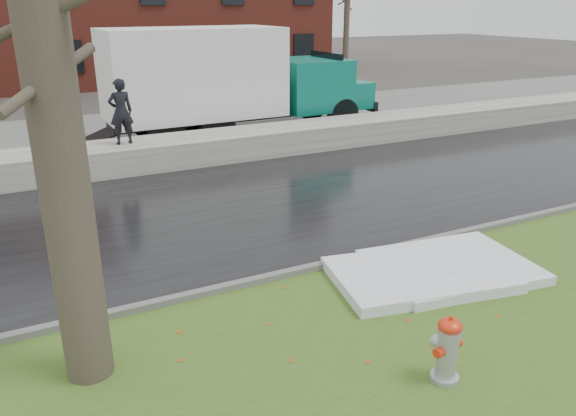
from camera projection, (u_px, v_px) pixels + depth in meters
name	position (u px, v px, depth m)	size (l,w,h in m)	color
ground	(303.00, 309.00, 8.40)	(120.00, 120.00, 0.00)	#47423D
verge	(349.00, 351.00, 7.35)	(60.00, 4.50, 0.04)	#36511B
road	(204.00, 213.00, 12.16)	(60.00, 7.00, 0.03)	black
parking_lot	(123.00, 136.00, 19.27)	(60.00, 9.00, 0.03)	slate
curb	(274.00, 277.00, 9.21)	(60.00, 0.15, 0.14)	slate
snowbank	(154.00, 154.00, 15.55)	(60.00, 1.60, 0.75)	#B7B2A7
bg_tree_right	(347.00, 20.00, 34.16)	(1.40, 1.62, 6.50)	brown
fire_hydrant	(447.00, 346.00, 6.60)	(0.43, 0.38, 0.87)	#A7A9AF
tree	(50.00, 86.00, 5.71)	(1.35, 1.49, 6.90)	brown
box_truck	(227.00, 80.00, 18.62)	(10.81, 2.79, 3.60)	black
worker	(121.00, 112.00, 14.77)	(0.63, 0.41, 1.73)	black
snow_patch_near	(451.00, 267.00, 9.46)	(2.60, 2.00, 0.16)	white
snow_patch_side	(419.00, 275.00, 9.17)	(2.80, 1.80, 0.18)	white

